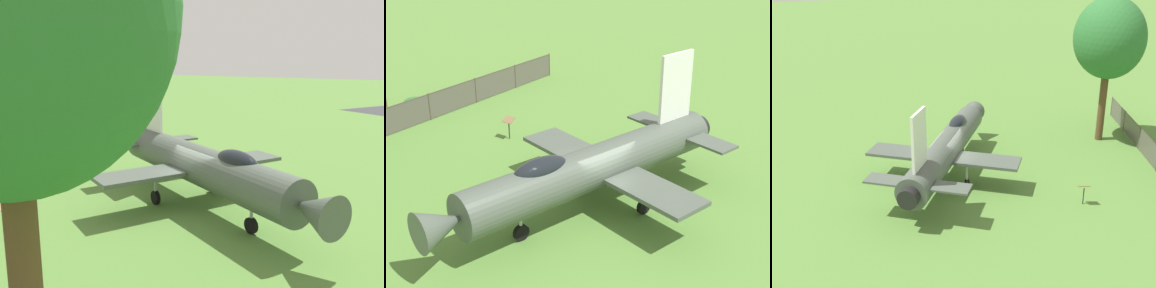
{
  "view_description": "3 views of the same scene",
  "coord_description": "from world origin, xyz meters",
  "views": [
    {
      "loc": [
        -7.68,
        16.06,
        6.4
      ],
      "look_at": [
        0.52,
        -0.3,
        2.59
      ],
      "focal_mm": 40.91,
      "sensor_mm": 36.0,
      "label": 1
    },
    {
      "loc": [
        -17.92,
        -5.2,
        11.01
      ],
      "look_at": [
        1.07,
        1.03,
        2.13
      ],
      "focal_mm": 51.53,
      "sensor_mm": 36.0,
      "label": 2
    },
    {
      "loc": [
        25.17,
        -6.74,
        12.74
      ],
      "look_at": [
        0.1,
        1.06,
        2.01
      ],
      "focal_mm": 46.31,
      "sensor_mm": 36.0,
      "label": 3
    }
  ],
  "objects": [
    {
      "name": "display_jet",
      "position": [
        -0.31,
        0.19,
        1.83
      ],
      "size": [
        12.42,
        9.45,
        5.45
      ],
      "rotation": [
        0.0,
        0.0,
        2.59
      ],
      "color": "#4C564C",
      "rests_on": "ground_plane"
    },
    {
      "name": "shade_tree",
      "position": [
        -2.69,
        11.75,
        6.96
      ],
      "size": [
        4.92,
        4.53,
        9.65
      ],
      "color": "brown",
      "rests_on": "ground_plane"
    },
    {
      "name": "info_plaque",
      "position": [
        5.19,
        6.01,
        0.85
      ],
      "size": [
        0.55,
        0.69,
        1.14
      ],
      "color": "#333333",
      "rests_on": "ground_plane"
    },
    {
      "name": "ground_plane",
      "position": [
        0.0,
        0.0,
        0.0
      ],
      "size": [
        200.0,
        200.0,
        0.0
      ],
      "primitive_type": "plane",
      "color": "#568438"
    }
  ]
}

